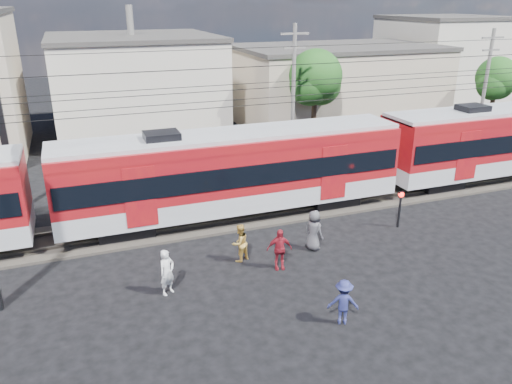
# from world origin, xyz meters

# --- Properties ---
(ground) EXTENTS (120.00, 120.00, 0.00)m
(ground) POSITION_xyz_m (0.00, 0.00, 0.00)
(ground) COLOR black
(ground) RESTS_ON ground
(track_bed) EXTENTS (70.00, 3.40, 0.12)m
(track_bed) POSITION_xyz_m (0.00, 8.00, 0.06)
(track_bed) COLOR #2D2823
(track_bed) RESTS_ON ground
(rail_near) EXTENTS (70.00, 0.12, 0.12)m
(rail_near) POSITION_xyz_m (0.00, 7.25, 0.18)
(rail_near) COLOR #59544C
(rail_near) RESTS_ON track_bed
(rail_far) EXTENTS (70.00, 0.12, 0.12)m
(rail_far) POSITION_xyz_m (0.00, 8.75, 0.18)
(rail_far) COLOR #59544C
(rail_far) RESTS_ON track_bed
(commuter_train) EXTENTS (50.30, 3.08, 4.17)m
(commuter_train) POSITION_xyz_m (0.06, 8.00, 2.40)
(commuter_train) COLOR black
(commuter_train) RESTS_ON ground
(catenary) EXTENTS (70.00, 9.30, 7.52)m
(catenary) POSITION_xyz_m (-8.65, 8.00, 5.14)
(catenary) COLOR black
(catenary) RESTS_ON ground
(building_midwest) EXTENTS (12.24, 12.24, 7.30)m
(building_midwest) POSITION_xyz_m (-2.00, 27.00, 3.66)
(building_midwest) COLOR beige
(building_midwest) RESTS_ON ground
(building_mideast) EXTENTS (16.32, 10.20, 6.30)m
(building_mideast) POSITION_xyz_m (14.00, 24.00, 3.16)
(building_mideast) COLOR tan
(building_mideast) RESTS_ON ground
(building_east) EXTENTS (10.20, 10.20, 8.30)m
(building_east) POSITION_xyz_m (28.00, 28.00, 4.16)
(building_east) COLOR beige
(building_east) RESTS_ON ground
(utility_pole_mid) EXTENTS (1.80, 0.24, 8.50)m
(utility_pole_mid) POSITION_xyz_m (6.00, 15.00, 4.53)
(utility_pole_mid) COLOR slate
(utility_pole_mid) RESTS_ON ground
(utility_pole_east) EXTENTS (1.80, 0.24, 8.00)m
(utility_pole_east) POSITION_xyz_m (20.00, 14.00, 4.28)
(utility_pole_east) COLOR slate
(utility_pole_east) RESTS_ON ground
(tree_near) EXTENTS (3.82, 3.64, 6.72)m
(tree_near) POSITION_xyz_m (9.19, 18.09, 4.66)
(tree_near) COLOR #382619
(tree_near) RESTS_ON ground
(tree_far) EXTENTS (3.36, 3.12, 5.76)m
(tree_far) POSITION_xyz_m (24.19, 17.09, 3.99)
(tree_far) COLOR #382619
(tree_far) RESTS_ON ground
(pedestrian_a) EXTENTS (0.74, 0.67, 1.70)m
(pedestrian_a) POSITION_xyz_m (-4.41, 2.46, 0.85)
(pedestrian_a) COLOR white
(pedestrian_a) RESTS_ON ground
(pedestrian_b) EXTENTS (0.94, 0.85, 1.57)m
(pedestrian_b) POSITION_xyz_m (-1.25, 3.84, 0.78)
(pedestrian_b) COLOR gold
(pedestrian_b) RESTS_ON ground
(pedestrian_c) EXTENTS (1.15, 0.94, 1.55)m
(pedestrian_c) POSITION_xyz_m (0.54, -1.21, 0.78)
(pedestrian_c) COLOR navy
(pedestrian_c) RESTS_ON ground
(pedestrian_d) EXTENTS (1.04, 0.59, 1.67)m
(pedestrian_d) POSITION_xyz_m (-0.03, 2.71, 0.84)
(pedestrian_d) COLOR maroon
(pedestrian_d) RESTS_ON ground
(pedestrian_e) EXTENTS (0.87, 1.01, 1.74)m
(pedestrian_e) POSITION_xyz_m (1.94, 3.70, 0.87)
(pedestrian_e) COLOR #4A494E
(pedestrian_e) RESTS_ON ground
(crossing_signal) EXTENTS (0.26, 0.26, 1.77)m
(crossing_signal) POSITION_xyz_m (6.56, 4.29, 1.22)
(crossing_signal) COLOR black
(crossing_signal) RESTS_ON ground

